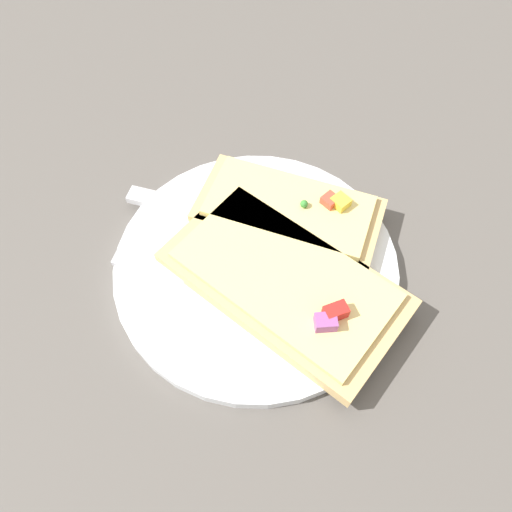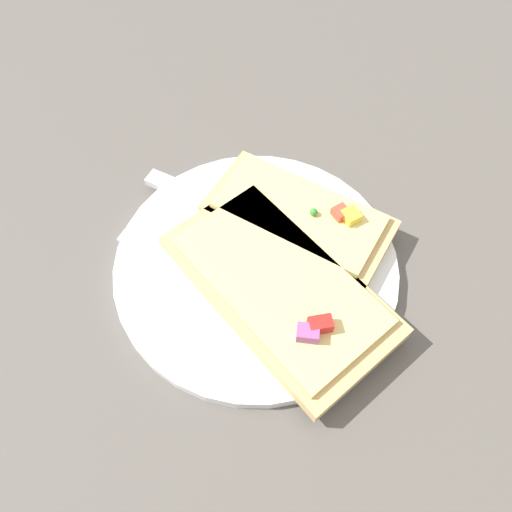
# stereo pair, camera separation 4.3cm
# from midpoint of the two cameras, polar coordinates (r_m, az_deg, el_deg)

# --- Properties ---
(ground_plane) EXTENTS (4.00, 4.00, 0.00)m
(ground_plane) POSITION_cam_midpoint_polar(r_m,az_deg,el_deg) (0.45, 2.73, -1.69)
(ground_plane) COLOR #56514C
(plate) EXTENTS (0.25, 0.25, 0.01)m
(plate) POSITION_cam_midpoint_polar(r_m,az_deg,el_deg) (0.44, 2.76, -1.31)
(plate) COLOR white
(plate) RESTS_ON ground
(fork) EXTENTS (0.21, 0.03, 0.01)m
(fork) POSITION_cam_midpoint_polar(r_m,az_deg,el_deg) (0.42, 0.46, -3.83)
(fork) COLOR silver
(fork) RESTS_ON plate
(knife) EXTENTS (0.23, 0.03, 0.01)m
(knife) POSITION_cam_midpoint_polar(r_m,az_deg,el_deg) (0.46, 0.35, 4.78)
(knife) COLOR silver
(knife) RESTS_ON plate
(pizza_slice_main) EXTENTS (0.22, 0.17, 0.03)m
(pizza_slice_main) POSITION_cam_midpoint_polar(r_m,az_deg,el_deg) (0.42, 5.59, -3.50)
(pizza_slice_main) COLOR tan
(pizza_slice_main) RESTS_ON plate
(pizza_slice_corner) EXTENTS (0.17, 0.08, 0.03)m
(pizza_slice_corner) POSITION_cam_midpoint_polar(r_m,az_deg,el_deg) (0.46, 7.63, 4.30)
(pizza_slice_corner) COLOR tan
(pizza_slice_corner) RESTS_ON plate
(crumb_scatter) EXTENTS (0.08, 0.07, 0.01)m
(crumb_scatter) POSITION_cam_midpoint_polar(r_m,az_deg,el_deg) (0.45, 2.68, 3.08)
(crumb_scatter) COLOR tan
(crumb_scatter) RESTS_ON plate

